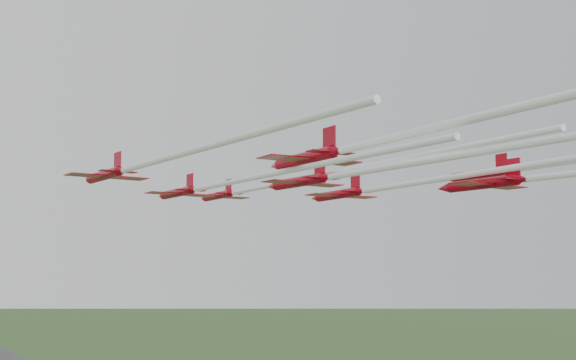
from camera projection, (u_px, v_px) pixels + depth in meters
name	position (u px, v px, depth m)	size (l,w,h in m)	color
jet_lead	(283.00, 183.00, 97.04)	(8.90, 66.48, 2.50)	#AB0314
jet_row2_left	(228.00, 183.00, 83.48)	(9.46, 51.02, 2.39)	#AB0314
jet_row2_right	(415.00, 183.00, 93.29)	(9.93, 65.03, 2.93)	#AB0314
jet_row3_left	(150.00, 163.00, 68.86)	(9.58, 45.79, 2.34)	#AB0314
jet_row3_mid	(397.00, 166.00, 77.05)	(13.29, 64.59, 2.85)	#AB0314
jet_row3_right	(531.00, 167.00, 98.92)	(9.75, 45.02, 2.86)	#AB0314
jet_row4_left	(437.00, 127.00, 58.54)	(9.89, 70.52, 2.93)	#AB0314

